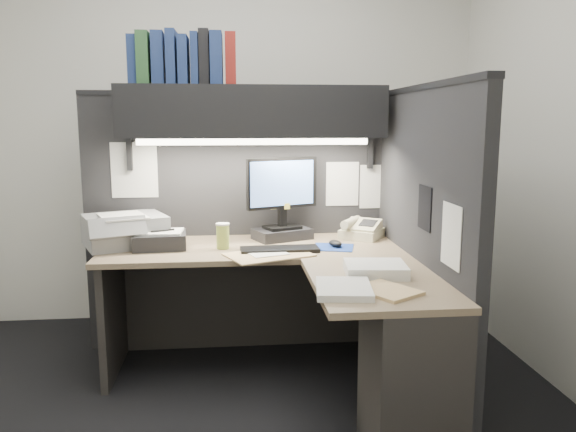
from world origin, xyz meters
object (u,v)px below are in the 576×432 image
object	(u,v)px
keyboard	(280,249)
notebook_stack	(160,240)
overhead_shelf	(253,112)
monitor	(282,207)
telephone	(362,231)
printer	(125,230)
desk	(321,326)
coffee_cup	(223,237)

from	to	relation	value
keyboard	notebook_stack	xyz separation A→B (m)	(-0.67, 0.15, 0.03)
overhead_shelf	monitor	xyz separation A→B (m)	(0.17, -0.01, -0.57)
telephone	notebook_stack	size ratio (longest dim) A/B	0.81
monitor	keyboard	size ratio (longest dim) A/B	1.15
keyboard	monitor	bearing A→B (deg)	79.98
overhead_shelf	monitor	distance (m)	0.60
monitor	notebook_stack	size ratio (longest dim) A/B	1.72
overhead_shelf	printer	bearing A→B (deg)	-173.92
overhead_shelf	printer	size ratio (longest dim) A/B	3.54
desk	monitor	world-z (taller)	monitor
overhead_shelf	keyboard	xyz separation A→B (m)	(0.13, -0.34, -0.76)
keyboard	printer	xyz separation A→B (m)	(-0.88, 0.26, 0.08)
keyboard	notebook_stack	bearing A→B (deg)	165.05
printer	notebook_stack	distance (m)	0.24
telephone	printer	distance (m)	1.43
keyboard	notebook_stack	distance (m)	0.69
overhead_shelf	printer	world-z (taller)	overhead_shelf
keyboard	telephone	size ratio (longest dim) A/B	1.83
monitor	keyboard	world-z (taller)	monitor
monitor	coffee_cup	distance (m)	0.44
overhead_shelf	monitor	size ratio (longest dim) A/B	3.10
notebook_stack	overhead_shelf	bearing A→B (deg)	18.68
coffee_cup	printer	bearing A→B (deg)	164.61
notebook_stack	printer	bearing A→B (deg)	153.98
printer	monitor	bearing A→B (deg)	-18.18
monitor	printer	world-z (taller)	monitor
telephone	printer	bearing A→B (deg)	-144.37
desk	monitor	xyz separation A→B (m)	(-0.13, 0.74, 0.49)
desk	monitor	distance (m)	0.89
telephone	coffee_cup	size ratio (longest dim) A/B	1.74
desk	notebook_stack	size ratio (longest dim) A/B	5.83
desk	printer	bearing A→B (deg)	147.53
overhead_shelf	coffee_cup	distance (m)	0.76
keyboard	telephone	world-z (taller)	telephone
monitor	telephone	bearing A→B (deg)	-23.62
printer	notebook_stack	size ratio (longest dim) A/B	1.50
overhead_shelf	telephone	distance (m)	0.99
overhead_shelf	telephone	xyz separation A→B (m)	(0.67, -0.02, -0.72)
telephone	printer	xyz separation A→B (m)	(-1.42, -0.06, 0.04)
monitor	telephone	world-z (taller)	monitor
telephone	coffee_cup	distance (m)	0.88
monitor	telephone	distance (m)	0.52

